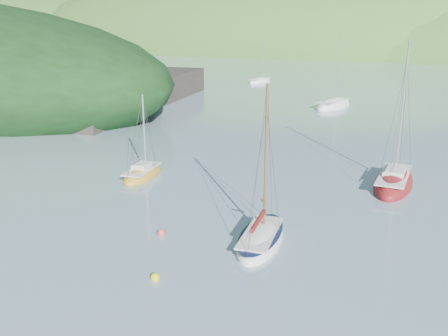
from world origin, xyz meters
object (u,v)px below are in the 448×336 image
at_px(distant_sloop_a, 333,106).
at_px(distant_sloop_c, 260,82).
at_px(sailboat_yellow, 143,174).
at_px(daysailer_white, 261,239).
at_px(sloop_red, 393,183).

distance_m(distant_sloop_a, distant_sloop_c, 26.90).
xyz_separation_m(sailboat_yellow, distant_sloop_a, (5.01, 35.38, 0.02)).
height_order(daysailer_white, distant_sloop_c, daysailer_white).
relative_size(distant_sloop_a, distant_sloop_c, 1.33).
bearing_deg(distant_sloop_a, distant_sloop_c, 144.73).
height_order(daysailer_white, sailboat_yellow, daysailer_white).
distance_m(daysailer_white, distant_sloop_c, 66.62).
relative_size(sailboat_yellow, distant_sloop_a, 0.58).
bearing_deg(daysailer_white, distant_sloop_c, 103.42).
bearing_deg(distant_sloop_c, distant_sloop_a, -34.31).
bearing_deg(sailboat_yellow, daysailer_white, -38.08).
bearing_deg(distant_sloop_c, sloop_red, -45.86).
xyz_separation_m(daysailer_white, sailboat_yellow, (-12.22, 6.57, -0.04)).
xyz_separation_m(daysailer_white, distant_sloop_a, (-7.21, 41.95, -0.02)).
bearing_deg(distant_sloop_a, sailboat_yellow, -86.93).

